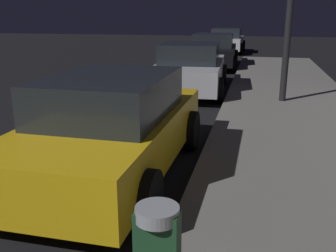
{
  "coord_description": "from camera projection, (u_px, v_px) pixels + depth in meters",
  "views": [
    {
      "loc": [
        4.77,
        -1.93,
        2.21
      ],
      "look_at": [
        4.09,
        0.92,
        1.35
      ],
      "focal_mm": 40.69,
      "sensor_mm": 36.0,
      "label": 1
    }
  ],
  "objects": [
    {
      "name": "car_yellow_cab",
      "position": [
        113.0,
        126.0,
        5.31
      ],
      "size": [
        1.99,
        4.15,
        1.43
      ],
      "color": "gold",
      "rests_on": "ground"
    },
    {
      "name": "car_black",
      "position": [
        213.0,
        51.0,
        16.35
      ],
      "size": [
        2.2,
        4.25,
        1.43
      ],
      "color": "black",
      "rests_on": "ground"
    },
    {
      "name": "car_silver",
      "position": [
        190.0,
        68.0,
        11.11
      ],
      "size": [
        2.22,
        4.37,
        1.43
      ],
      "color": "#B7B7BF",
      "rests_on": "ground"
    },
    {
      "name": "car_white",
      "position": [
        227.0,
        41.0,
        22.75
      ],
      "size": [
        2.09,
        4.14,
        1.43
      ],
      "color": "silver",
      "rests_on": "ground"
    }
  ]
}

